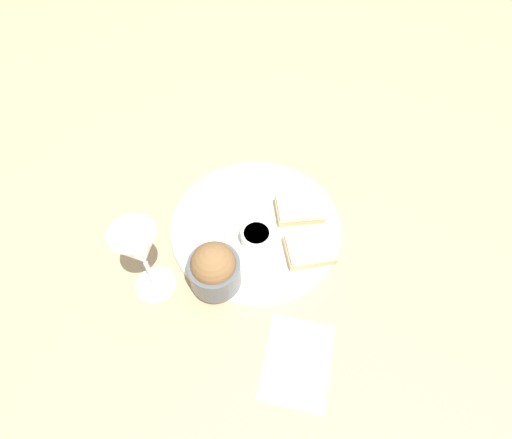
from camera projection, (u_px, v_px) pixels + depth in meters
name	position (u px, v px, depth m)	size (l,w,h in m)	color
ground_plane	(256.00, 229.00, 0.84)	(4.00, 4.00, 0.00)	tan
dinner_plate	(256.00, 227.00, 0.84)	(0.36, 0.36, 0.01)	silver
salad_bowl	(214.00, 269.00, 0.72)	(0.10, 0.10, 0.11)	#4C5156
sauce_ramekin	(256.00, 236.00, 0.80)	(0.06, 0.06, 0.03)	white
cheese_toast_near	(300.00, 209.00, 0.84)	(0.12, 0.12, 0.03)	tan
cheese_toast_far	(309.00, 249.00, 0.78)	(0.12, 0.11, 0.03)	tan
wine_glass	(140.00, 251.00, 0.66)	(0.08, 0.08, 0.18)	silver
napkin	(297.00, 361.00, 0.69)	(0.19, 0.18, 0.01)	white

